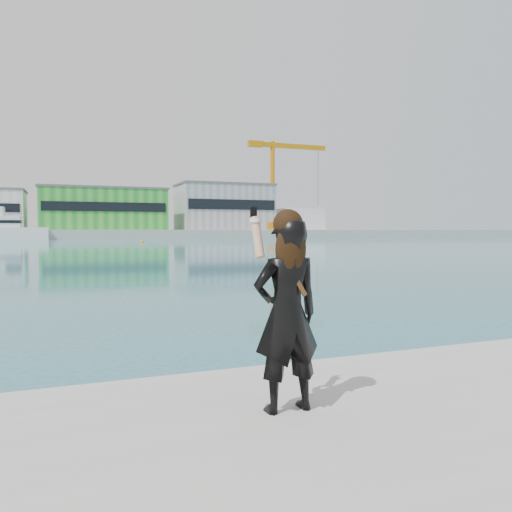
{
  "coord_description": "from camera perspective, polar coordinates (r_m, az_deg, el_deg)",
  "views": [
    {
      "loc": [
        -1.66,
        -4.07,
        2.32
      ],
      "look_at": [
        0.05,
        0.34,
        2.05
      ],
      "focal_mm": 35.0,
      "sensor_mm": 36.0,
      "label": 1
    }
  ],
  "objects": [
    {
      "name": "far_quay",
      "position": [
        134.08,
        -20.48,
        2.4
      ],
      "size": [
        320.0,
        40.0,
        2.0
      ],
      "primitive_type": "cube",
      "color": "#9E9E99",
      "rests_on": "ground"
    },
    {
      "name": "ancillary_shed",
      "position": [
        144.83,
        4.92,
        4.21
      ],
      "size": [
        12.0,
        10.0,
        6.0
      ],
      "primitive_type": "cube",
      "color": "silver",
      "rests_on": "far_quay"
    },
    {
      "name": "warehouse_green",
      "position": [
        132.49,
        -17.05,
        5.16
      ],
      "size": [
        30.6,
        16.36,
        10.5
      ],
      "color": "#228B32",
      "rests_on": "far_quay"
    },
    {
      "name": "ground",
      "position": [
        4.97,
        1.04,
        -24.64
      ],
      "size": [
        500.0,
        500.0,
        0.0
      ],
      "primitive_type": "plane",
      "color": "#18656F",
      "rests_on": "ground"
    },
    {
      "name": "dock_crane",
      "position": [
        138.08,
        2.36,
        8.46
      ],
      "size": [
        23.0,
        4.0,
        24.0
      ],
      "color": "orange",
      "rests_on": "far_quay"
    },
    {
      "name": "flagpole_right",
      "position": [
        127.37,
        -10.45,
        5.01
      ],
      "size": [
        1.28,
        0.16,
        8.0
      ],
      "color": "silver",
      "rests_on": "far_quay"
    },
    {
      "name": "buoy_near",
      "position": [
        86.74,
        -12.88,
        1.55
      ],
      "size": [
        0.5,
        0.5,
        0.5
      ],
      "primitive_type": "sphere",
      "color": "yellow",
      "rests_on": "ground"
    },
    {
      "name": "woman",
      "position": [
        4.13,
        3.53,
        -6.02
      ],
      "size": [
        0.6,
        0.41,
        1.7
      ],
      "rotation": [
        0.0,
        0.0,
        3.18
      ],
      "color": "black",
      "rests_on": "near_quay"
    },
    {
      "name": "warehouse_grey_right",
      "position": [
        138.59,
        -3.68,
        5.61
      ],
      "size": [
        25.5,
        15.35,
        12.5
      ],
      "color": "gray",
      "rests_on": "far_quay"
    }
  ]
}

